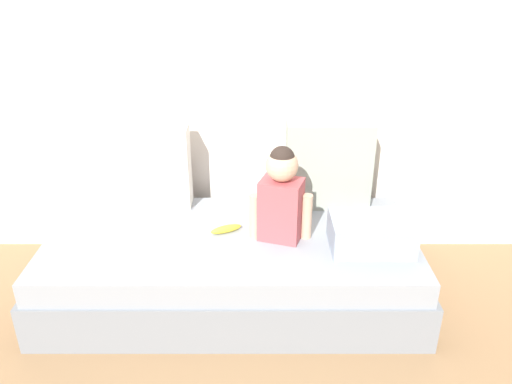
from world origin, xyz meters
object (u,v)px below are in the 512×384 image
throw_pillow_left (138,167)px  banana (227,229)px  couch (232,266)px  throw_pillow_right (329,165)px  toddler (282,195)px  folded_blanket (371,233)px

throw_pillow_left → banana: (0.51, -0.33, -0.22)m
couch → throw_pillow_right: (0.54, 0.36, 0.44)m
throw_pillow_right → banana: 0.69m
couch → throw_pillow_left: 0.78m
banana → couch: bearing=-50.7°
throw_pillow_right → toddler: 0.47m
banana → folded_blanket: size_ratio=0.42×
folded_blanket → couch: bearing=170.7°
banana → throw_pillow_right: bearing=30.0°
couch → throw_pillow_left: (-0.54, 0.36, 0.43)m
toddler → banana: (-0.28, 0.05, -0.22)m
banana → folded_blanket: folded_blanket is taller
throw_pillow_right → toddler: toddler is taller
couch → folded_blanket: 0.76m
banana → folded_blanket: 0.74m
throw_pillow_left → couch: bearing=-33.5°
couch → throw_pillow_left: throw_pillow_left is taller
throw_pillow_left → throw_pillow_right: throw_pillow_right is taller
throw_pillow_left → throw_pillow_right: (1.08, 0.00, 0.01)m
couch → throw_pillow_right: bearing=33.5°
toddler → banana: toddler is taller
throw_pillow_right → folded_blanket: size_ratio=1.24×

